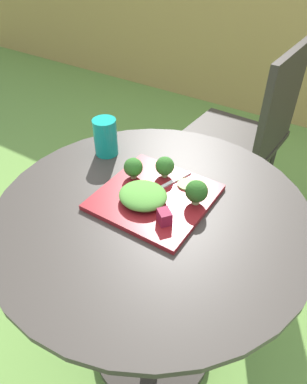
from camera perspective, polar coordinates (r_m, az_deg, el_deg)
ground_plane at (r=1.49m, az=-0.14°, el=-23.64°), size 12.00×12.00×0.00m
patio_table at (r=1.12m, az=-0.18°, el=-13.62°), size 0.82×0.82×0.72m
patio_chair at (r=1.70m, az=15.41°, el=9.95°), size 0.46×0.46×0.90m
salad_plate at (r=0.93m, az=0.21°, el=-0.80°), size 0.28×0.28×0.01m
drinking_glass at (r=1.09m, az=-7.75°, el=8.53°), size 0.07×0.07×0.12m
fork at (r=0.95m, az=1.89°, el=1.07°), size 0.06×0.15×0.00m
lettuce_mound at (r=0.90m, az=-1.63°, el=-0.47°), size 0.13×0.12×0.04m
broccoli_floret_0 at (r=0.97m, az=-3.30°, el=3.99°), size 0.05×0.05×0.06m
broccoli_floret_1 at (r=0.97m, az=1.84°, el=4.20°), size 0.05×0.05×0.06m
broccoli_floret_2 at (r=0.88m, az=6.98°, el=0.07°), size 0.06×0.06×0.07m
cucumber_slice_0 at (r=0.96m, az=5.42°, el=1.26°), size 0.05×0.05×0.01m
beet_chunk_0 at (r=0.84m, az=1.78°, el=-4.04°), size 0.04×0.04×0.04m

